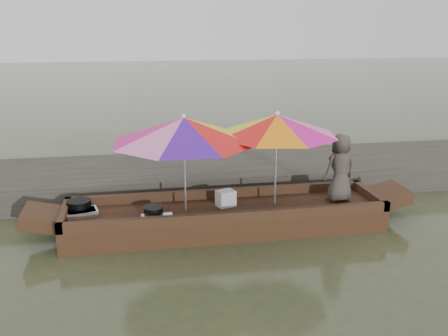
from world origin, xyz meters
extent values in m
plane|color=#373E27|center=(0.00, 0.00, 0.00)|extent=(80.00, 80.00, 0.00)
cube|color=#2D2B26|center=(0.00, 2.20, 0.25)|extent=(22.00, 2.20, 0.50)
cube|color=black|center=(0.00, 0.00, 0.17)|extent=(5.06, 1.20, 0.35)
cylinder|color=black|center=(-2.28, 0.26, 0.45)|extent=(0.38, 0.38, 0.20)
cube|color=silver|center=(-2.23, 0.10, 0.39)|extent=(0.53, 0.42, 0.09)
cube|color=silver|center=(-1.10, -0.31, 0.38)|extent=(0.47, 0.33, 0.06)
cylinder|color=black|center=(-1.14, -0.10, 0.42)|extent=(0.29, 0.29, 0.14)
cube|color=silver|center=(0.03, 0.12, 0.48)|extent=(0.34, 0.30, 0.26)
imported|color=#413A34|center=(1.93, 0.04, 0.92)|extent=(0.63, 0.48, 1.15)
camera|label=1|loc=(-1.38, -7.37, 3.18)|focal=40.00mm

